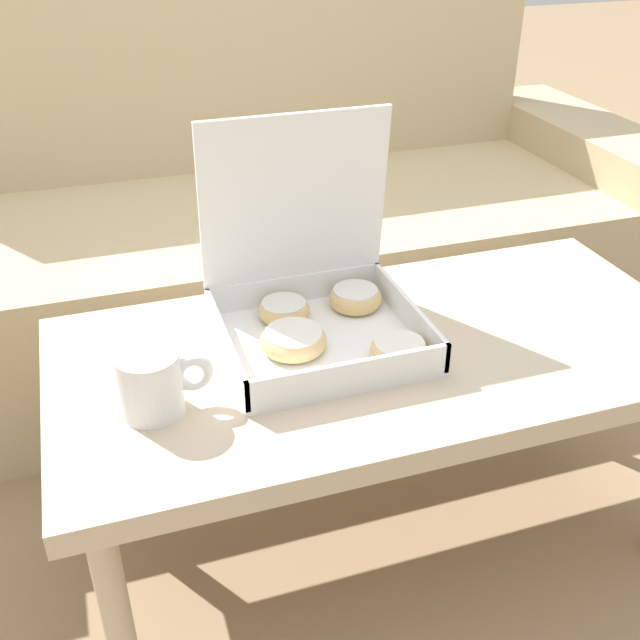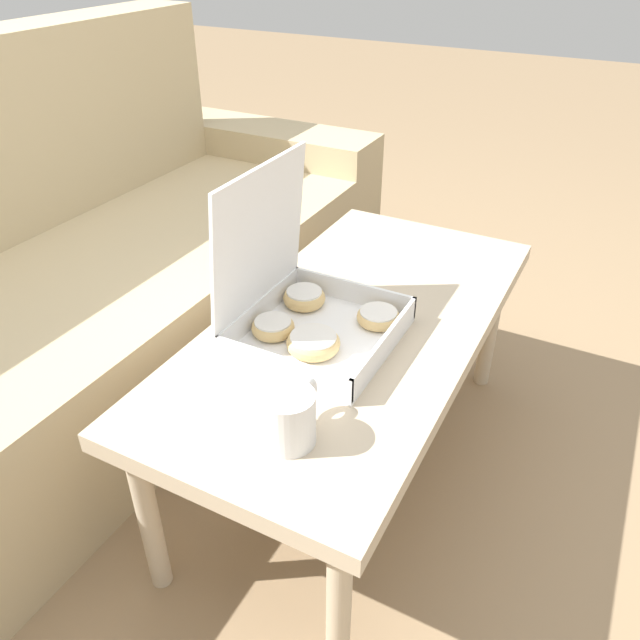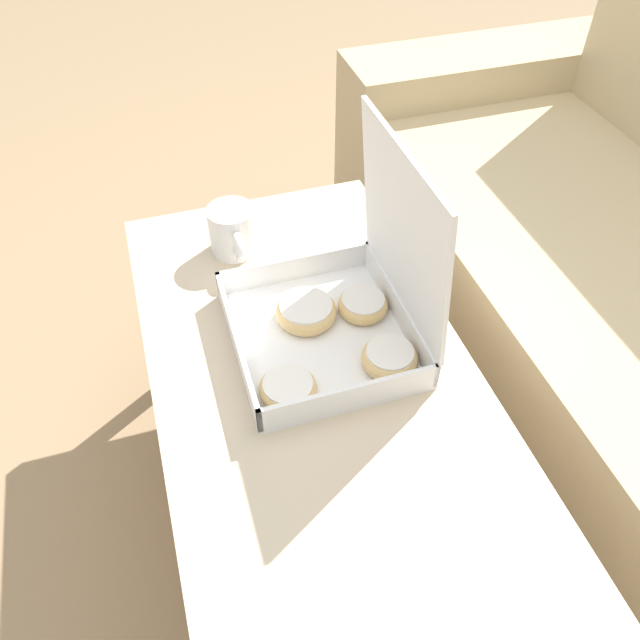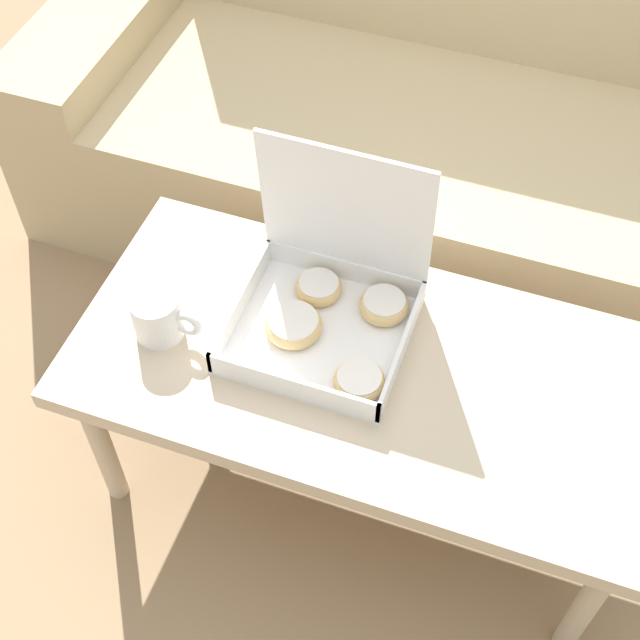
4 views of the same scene
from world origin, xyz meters
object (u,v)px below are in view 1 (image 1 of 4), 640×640
couch (260,225)px  coffee_mug (153,383)px  pastry_box (318,302)px  coffee_table (384,367)px

couch → coffee_mug: couch is taller
pastry_box → coffee_mug: 0.32m
couch → coffee_table: 0.88m
coffee_table → pastry_box: pastry_box is taller
couch → pastry_box: size_ratio=6.03×
couch → coffee_mug: 1.03m
couch → pastry_box: bearing=-96.9°
pastry_box → coffee_mug: pastry_box is taller
coffee_mug → couch: bearing=67.2°
pastry_box → couch: bearing=83.1°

